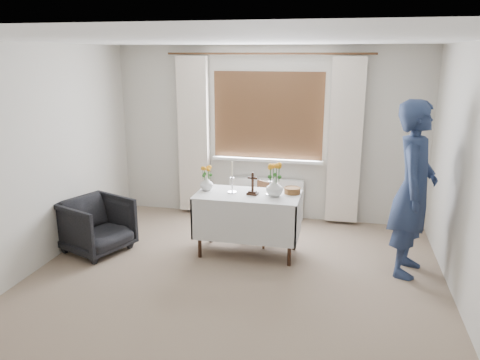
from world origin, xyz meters
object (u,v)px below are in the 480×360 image
armchair (97,226)px  person (414,189)px  altar_table (248,224)px  wooden_cross (253,184)px  flower_vase_left (207,183)px  wooden_chair (261,213)px  flower_vase_right (274,187)px

armchair → person: (3.68, 0.25, 0.63)m
altar_table → armchair: 1.86m
person → wooden_cross: size_ratio=7.08×
flower_vase_left → wooden_chair: bearing=28.4°
wooden_chair → flower_vase_left: 0.84m
altar_table → wooden_chair: wooden_chair is taller
armchair → flower_vase_left: flower_vase_left is taller
wooden_chair → flower_vase_right: (0.23, -0.39, 0.47)m
wooden_chair → wooden_cross: bearing=-69.9°
altar_table → wooden_cross: (0.06, -0.01, 0.52)m
altar_table → wooden_cross: wooden_cross is taller
wooden_chair → person: bearing=9.6°
wooden_cross → flower_vase_right: size_ratio=1.30×
flower_vase_left → flower_vase_right: 0.85m
armchair → flower_vase_left: 1.46m
person → flower_vase_right: 1.53m
flower_vase_right → altar_table: bearing=179.2°
wooden_chair → armchair: bearing=-134.5°
wooden_cross → flower_vase_right: wooden_cross is taller
altar_table → wooden_cross: size_ratio=4.55×
altar_table → flower_vase_right: flower_vase_right is taller
person → flower_vase_left: person is taller
wooden_chair → flower_vase_left: flower_vase_left is taller
armchair → flower_vase_left: bearing=-51.2°
wooden_chair → person: size_ratio=0.41×
altar_table → person: (1.85, -0.09, 0.58)m
armchair → wooden_cross: bearing=-58.1°
wooden_chair → wooden_cross: (-0.03, -0.40, 0.50)m
armchair → person: 3.74m
altar_table → wooden_cross: bearing=-7.9°
wooden_chair → armchair: size_ratio=1.07×
altar_table → flower_vase_left: flower_vase_left is taller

